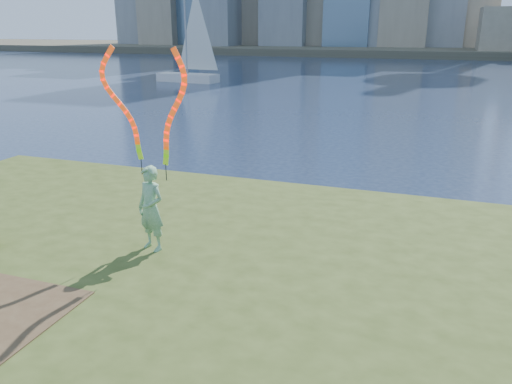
% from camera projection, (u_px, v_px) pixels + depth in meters
% --- Properties ---
extents(ground, '(320.00, 320.00, 0.00)m').
position_uv_depth(ground, '(181.00, 292.00, 9.44)').
color(ground, '#1A2842').
rests_on(ground, ground).
extents(grassy_knoll, '(20.00, 18.00, 0.80)m').
position_uv_depth(grassy_knoll, '(107.00, 347.00, 7.28)').
color(grassy_knoll, '#374619').
rests_on(grassy_knoll, ground).
extents(far_shore, '(320.00, 40.00, 1.20)m').
position_uv_depth(far_shore, '(413.00, 50.00, 94.38)').
color(far_shore, '#4A4536').
rests_on(far_shore, ground).
extents(woman_with_ribbons, '(1.96, 0.68, 4.00)m').
position_uv_depth(woman_with_ribbons, '(150.00, 177.00, 8.99)').
color(woman_with_ribbons, '#21762F').
rests_on(woman_with_ribbons, grassy_knoll).
extents(sailboat, '(6.11, 2.50, 9.17)m').
position_uv_depth(sailboat, '(190.00, 64.00, 44.61)').
color(sailboat, silver).
rests_on(sailboat, ground).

